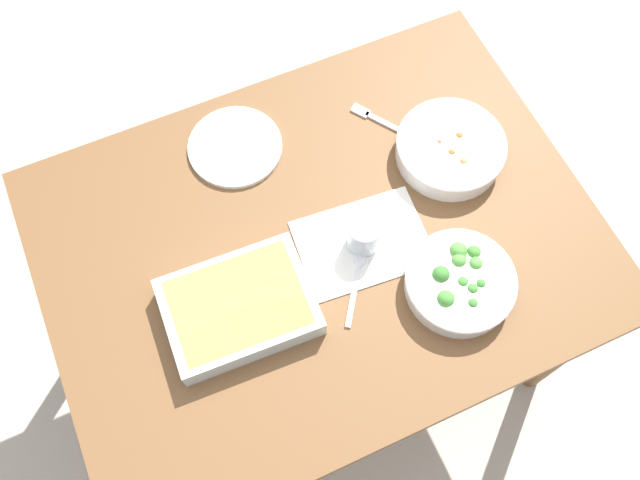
% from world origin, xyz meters
% --- Properties ---
extents(ground_plane, '(6.00, 6.00, 0.00)m').
position_xyz_m(ground_plane, '(0.00, 0.00, 0.00)').
color(ground_plane, '#B2A899').
extents(dining_table, '(1.20, 0.90, 0.74)m').
position_xyz_m(dining_table, '(0.00, 0.00, 0.65)').
color(dining_table, brown).
rests_on(dining_table, ground_plane).
extents(placemat, '(0.30, 0.22, 0.00)m').
position_xyz_m(placemat, '(-0.08, 0.05, 0.74)').
color(placemat, silver).
rests_on(placemat, dining_table).
extents(stew_bowl, '(0.25, 0.25, 0.06)m').
position_xyz_m(stew_bowl, '(-0.36, -0.08, 0.77)').
color(stew_bowl, silver).
rests_on(stew_bowl, dining_table).
extents(broccoli_bowl, '(0.23, 0.23, 0.07)m').
position_xyz_m(broccoli_bowl, '(-0.22, 0.22, 0.77)').
color(broccoli_bowl, silver).
rests_on(broccoli_bowl, dining_table).
extents(baking_dish, '(0.31, 0.23, 0.06)m').
position_xyz_m(baking_dish, '(0.22, 0.08, 0.77)').
color(baking_dish, silver).
rests_on(baking_dish, dining_table).
extents(drink_cup, '(0.07, 0.07, 0.08)m').
position_xyz_m(drink_cup, '(-0.08, 0.05, 0.78)').
color(drink_cup, '#B2BCC6').
rests_on(drink_cup, dining_table).
extents(side_plate, '(0.22, 0.22, 0.01)m').
position_xyz_m(side_plate, '(0.08, -0.30, 0.75)').
color(side_plate, silver).
rests_on(side_plate, dining_table).
extents(spoon_by_stew, '(0.18, 0.05, 0.01)m').
position_xyz_m(spoon_by_stew, '(-0.32, -0.08, 0.74)').
color(spoon_by_stew, silver).
rests_on(spoon_by_stew, dining_table).
extents(spoon_by_broccoli, '(0.14, 0.13, 0.01)m').
position_xyz_m(spoon_by_broccoli, '(-0.16, 0.17, 0.74)').
color(spoon_by_broccoli, silver).
rests_on(spoon_by_broccoli, dining_table).
extents(spoon_spare, '(0.12, 0.15, 0.01)m').
position_xyz_m(spoon_spare, '(-0.04, 0.11, 0.74)').
color(spoon_spare, silver).
rests_on(spoon_spare, dining_table).
extents(fork_on_table, '(0.11, 0.16, 0.01)m').
position_xyz_m(fork_on_table, '(-0.26, -0.23, 0.74)').
color(fork_on_table, silver).
rests_on(fork_on_table, dining_table).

